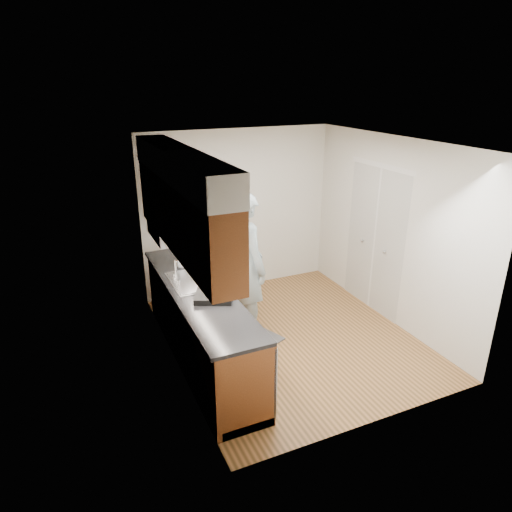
{
  "coord_description": "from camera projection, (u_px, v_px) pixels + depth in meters",
  "views": [
    {
      "loc": [
        -2.52,
        -4.56,
        3.17
      ],
      "look_at": [
        -0.37,
        0.25,
        1.11
      ],
      "focal_mm": 32.0,
      "sensor_mm": 36.0,
      "label": 1
    }
  ],
  "objects": [
    {
      "name": "floor",
      "position": [
        289.0,
        337.0,
        5.99
      ],
      "size": [
        3.5,
        3.5,
        0.0
      ],
      "primitive_type": "plane",
      "color": "#A26D3D",
      "rests_on": "ground"
    },
    {
      "name": "ceiling",
      "position": [
        295.0,
        142.0,
        5.08
      ],
      "size": [
        3.5,
        3.5,
        0.0
      ],
      "primitive_type": "plane",
      "rotation": [
        3.14,
        0.0,
        0.0
      ],
      "color": "white",
      "rests_on": "wall_left"
    },
    {
      "name": "wall_left",
      "position": [
        171.0,
        267.0,
        4.97
      ],
      "size": [
        0.02,
        3.5,
        2.5
      ],
      "primitive_type": "cube",
      "color": "silver",
      "rests_on": "floor"
    },
    {
      "name": "wall_right",
      "position": [
        391.0,
        232.0,
        6.11
      ],
      "size": [
        0.02,
        3.5,
        2.5
      ],
      "primitive_type": "cube",
      "color": "silver",
      "rests_on": "floor"
    },
    {
      "name": "wall_back",
      "position": [
        238.0,
        212.0,
        7.02
      ],
      "size": [
        3.0,
        0.02,
        2.5
      ],
      "primitive_type": "cube",
      "color": "silver",
      "rests_on": "floor"
    },
    {
      "name": "counter",
      "position": [
        200.0,
        323.0,
        5.36
      ],
      "size": [
        0.64,
        2.8,
        1.3
      ],
      "color": "brown",
      "rests_on": "floor"
    },
    {
      "name": "upper_cabinets",
      "position": [
        181.0,
        202.0,
        4.81
      ],
      "size": [
        0.47,
        2.8,
        1.21
      ],
      "color": "brown",
      "rests_on": "wall_left"
    },
    {
      "name": "closet_door",
      "position": [
        374.0,
        241.0,
        6.44
      ],
      "size": [
        0.02,
        1.22,
        2.05
      ],
      "primitive_type": "cube",
      "color": "silver",
      "rests_on": "wall_right"
    },
    {
      "name": "floor_mat",
      "position": [
        246.0,
        334.0,
        6.04
      ],
      "size": [
        0.83,
        1.04,
        0.02
      ],
      "primitive_type": "cube",
      "rotation": [
        0.0,
        0.0,
        0.39
      ],
      "color": "#565658",
      "rests_on": "floor"
    },
    {
      "name": "person",
      "position": [
        246.0,
        257.0,
        5.64
      ],
      "size": [
        0.64,
        0.85,
        2.17
      ],
      "primitive_type": "imported",
      "rotation": [
        0.0,
        0.0,
        1.76
      ],
      "color": "#8DA3AC",
      "rests_on": "floor_mat"
    },
    {
      "name": "soap_bottle_a",
      "position": [
        180.0,
        257.0,
        5.71
      ],
      "size": [
        0.11,
        0.11,
        0.27
      ],
      "primitive_type": "imported",
      "rotation": [
        0.0,
        0.0,
        -0.06
      ],
      "color": "silver",
      "rests_on": "counter"
    },
    {
      "name": "soap_bottle_b",
      "position": [
        187.0,
        259.0,
        5.79
      ],
      "size": [
        0.09,
        0.09,
        0.17
      ],
      "primitive_type": "imported",
      "rotation": [
        0.0,
        0.0,
        -0.18
      ],
      "color": "silver",
      "rests_on": "counter"
    },
    {
      "name": "soda_can",
      "position": [
        195.0,
        261.0,
        5.83
      ],
      "size": [
        0.07,
        0.07,
        0.11
      ],
      "primitive_type": "cylinder",
      "rotation": [
        0.0,
        0.0,
        -0.18
      ],
      "color": "#B51F37",
      "rests_on": "counter"
    },
    {
      "name": "steel_can",
      "position": [
        195.0,
        261.0,
        5.8
      ],
      "size": [
        0.08,
        0.08,
        0.12
      ],
      "primitive_type": "cylinder",
      "rotation": [
        0.0,
        0.0,
        0.32
      ],
      "color": "#A5A5AA",
      "rests_on": "counter"
    },
    {
      "name": "dish_rack",
      "position": [
        214.0,
        296.0,
        4.92
      ],
      "size": [
        0.5,
        0.47,
        0.06
      ],
      "primitive_type": "cube",
      "rotation": [
        0.0,
        0.0,
        -0.43
      ],
      "color": "black",
      "rests_on": "counter"
    }
  ]
}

